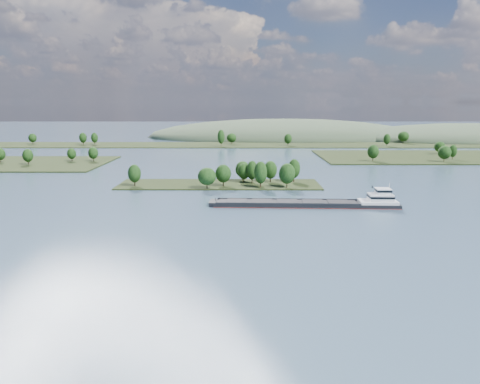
{
  "coord_description": "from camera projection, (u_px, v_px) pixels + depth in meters",
  "views": [
    {
      "loc": [
        11.64,
        -50.56,
        40.75
      ],
      "look_at": [
        10.66,
        130.0,
        6.0
      ],
      "focal_mm": 35.0,
      "sensor_mm": 36.0,
      "label": 1
    }
  ],
  "objects": [
    {
      "name": "hill_west",
      "position": [
        284.0,
        138.0,
        548.08
      ],
      "size": [
        320.0,
        160.0,
        44.0
      ],
      "primitive_type": "ellipsoid",
      "color": "#394932",
      "rests_on": "ground"
    },
    {
      "name": "ground",
      "position": [
        211.0,
        213.0,
        175.25
      ],
      "size": [
        1800.0,
        1800.0,
        0.0
      ],
      "primitive_type": "plane",
      "color": "#395263",
      "rests_on": "ground"
    },
    {
      "name": "back_shoreline",
      "position": [
        240.0,
        145.0,
        449.9
      ],
      "size": [
        900.0,
        60.0,
        16.62
      ],
      "color": "black",
      "rests_on": "ground"
    },
    {
      "name": "tree_island",
      "position": [
        232.0,
        178.0,
        231.71
      ],
      "size": [
        100.0,
        32.47,
        13.92
      ],
      "color": "black",
      "rests_on": "ground"
    },
    {
      "name": "hill_east",
      "position": [
        466.0,
        140.0,
        517.56
      ],
      "size": [
        260.0,
        140.0,
        36.0
      ],
      "primitive_type": "ellipsoid",
      "color": "#394932",
      "rests_on": "ground"
    },
    {
      "name": "cargo_barge",
      "position": [
        317.0,
        203.0,
        186.08
      ],
      "size": [
        75.51,
        12.38,
        10.17
      ],
      "color": "black",
      "rests_on": "ground"
    }
  ]
}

